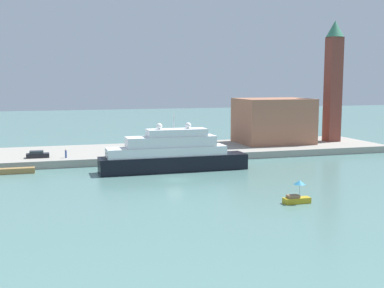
% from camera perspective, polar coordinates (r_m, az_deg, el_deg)
% --- Properties ---
extents(ground, '(400.00, 400.00, 0.00)m').
position_cam_1_polar(ground, '(81.98, -1.98, -4.12)').
color(ground, slate).
extents(quay_dock, '(110.00, 21.83, 1.48)m').
position_cam_1_polar(quay_dock, '(107.74, -5.59, -0.97)').
color(quay_dock, gray).
rests_on(quay_dock, ground).
extents(large_yacht, '(26.92, 4.97, 10.42)m').
position_cam_1_polar(large_yacht, '(89.16, -2.32, -1.19)').
color(large_yacht, black).
rests_on(large_yacht, ground).
extents(small_motorboat, '(3.69, 1.54, 3.10)m').
position_cam_1_polar(small_motorboat, '(67.63, 12.03, -5.88)').
color(small_motorboat, '#B7991E').
rests_on(small_motorboat, ground).
extents(work_barge, '(6.47, 1.58, 0.99)m').
position_cam_1_polar(work_barge, '(92.33, -19.70, -2.93)').
color(work_barge, olive).
rests_on(work_barge, ground).
extents(harbor_building, '(16.62, 12.95, 10.56)m').
position_cam_1_polar(harbor_building, '(118.92, 9.36, 2.67)').
color(harbor_building, '#9E664C').
rests_on(harbor_building, quay_dock).
extents(bell_tower, '(4.24, 4.24, 28.99)m').
position_cam_1_polar(bell_tower, '(125.08, 16.02, 7.42)').
color(bell_tower, brown).
rests_on(bell_tower, quay_dock).
extents(parked_car, '(4.27, 1.89, 1.36)m').
position_cam_1_polar(parked_car, '(99.73, -17.42, -1.18)').
color(parked_car, black).
rests_on(parked_car, quay_dock).
extents(person_figure, '(0.36, 0.36, 1.66)m').
position_cam_1_polar(person_figure, '(98.06, -14.37, -1.11)').
color(person_figure, '#334C8C').
rests_on(person_figure, quay_dock).
extents(mooring_bollard, '(0.40, 0.40, 0.74)m').
position_cam_1_polar(mooring_bollard, '(98.29, -3.58, -1.11)').
color(mooring_bollard, black).
rests_on(mooring_bollard, quay_dock).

